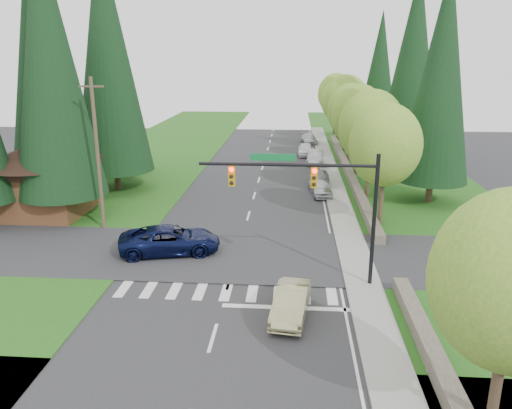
# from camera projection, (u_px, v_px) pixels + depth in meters

# --- Properties ---
(ground) EXTENTS (120.00, 120.00, 0.00)m
(ground) POSITION_uv_depth(u_px,v_px,m) (216.00, 325.00, 21.66)
(ground) COLOR #28282B
(ground) RESTS_ON ground
(grass_east) EXTENTS (14.00, 110.00, 0.06)m
(grass_east) POSITION_uv_depth(u_px,v_px,m) (415.00, 202.00, 39.82)
(grass_east) COLOR #245215
(grass_east) RESTS_ON ground
(grass_west) EXTENTS (14.00, 110.00, 0.06)m
(grass_west) POSITION_uv_depth(u_px,v_px,m) (99.00, 195.00, 41.69)
(grass_west) COLOR #245215
(grass_west) RESTS_ON ground
(cross_street) EXTENTS (120.00, 8.00, 0.10)m
(cross_street) POSITION_uv_depth(u_px,v_px,m) (237.00, 255.00, 29.30)
(cross_street) COLOR #28282B
(cross_street) RESTS_ON ground
(sidewalk_east) EXTENTS (1.80, 80.00, 0.13)m
(sidewalk_east) POSITION_uv_depth(u_px,v_px,m) (336.00, 193.00, 42.16)
(sidewalk_east) COLOR gray
(sidewalk_east) RESTS_ON ground
(curb_east) EXTENTS (0.20, 80.00, 0.13)m
(curb_east) POSITION_uv_depth(u_px,v_px,m) (326.00, 193.00, 42.22)
(curb_east) COLOR gray
(curb_east) RESTS_ON ground
(stone_wall_south) EXTENTS (0.70, 14.00, 0.70)m
(stone_wall_south) POSITION_uv_depth(u_px,v_px,m) (439.00, 369.00, 18.07)
(stone_wall_south) COLOR #4C4438
(stone_wall_south) RESTS_ON ground
(stone_wall_north) EXTENTS (0.70, 40.00, 0.70)m
(stone_wall_north) POSITION_uv_depth(u_px,v_px,m) (347.00, 170.00, 49.60)
(stone_wall_north) COLOR #4C4438
(stone_wall_north) RESTS_ON ground
(traffic_signal) EXTENTS (8.70, 0.37, 6.80)m
(traffic_signal) POSITION_uv_depth(u_px,v_px,m) (317.00, 190.00, 24.21)
(traffic_signal) COLOR black
(traffic_signal) RESTS_ON ground
(brown_building) EXTENTS (8.40, 8.40, 5.40)m
(brown_building) POSITION_uv_depth(u_px,v_px,m) (42.00, 172.00, 36.17)
(brown_building) COLOR #4C2D19
(brown_building) RESTS_ON ground
(utility_pole) EXTENTS (1.60, 0.24, 10.00)m
(utility_pole) POSITION_uv_depth(u_px,v_px,m) (98.00, 154.00, 32.33)
(utility_pole) COLOR #473828
(utility_pole) RESTS_ON ground
(decid_tree_0) EXTENTS (4.80, 4.80, 8.37)m
(decid_tree_0) POSITION_uv_depth(u_px,v_px,m) (385.00, 145.00, 32.77)
(decid_tree_0) COLOR #38281C
(decid_tree_0) RESTS_ON ground
(decid_tree_1) EXTENTS (5.20, 5.20, 8.80)m
(decid_tree_1) POSITION_uv_depth(u_px,v_px,m) (371.00, 127.00, 39.39)
(decid_tree_1) COLOR #38281C
(decid_tree_1) RESTS_ON ground
(decid_tree_2) EXTENTS (5.00, 5.00, 8.82)m
(decid_tree_2) POSITION_uv_depth(u_px,v_px,m) (358.00, 116.00, 46.06)
(decid_tree_2) COLOR #38281C
(decid_tree_2) RESTS_ON ground
(decid_tree_3) EXTENTS (5.00, 5.00, 8.55)m
(decid_tree_3) POSITION_uv_depth(u_px,v_px,m) (351.00, 110.00, 52.81)
(decid_tree_3) COLOR #38281C
(decid_tree_3) RESTS_ON ground
(decid_tree_4) EXTENTS (5.40, 5.40, 9.18)m
(decid_tree_4) POSITION_uv_depth(u_px,v_px,m) (346.00, 101.00, 59.38)
(decid_tree_4) COLOR #38281C
(decid_tree_4) RESTS_ON ground
(decid_tree_5) EXTENTS (4.80, 4.80, 8.30)m
(decid_tree_5) POSITION_uv_depth(u_px,v_px,m) (339.00, 100.00, 66.23)
(decid_tree_5) COLOR #38281C
(decid_tree_5) RESTS_ON ground
(decid_tree_6) EXTENTS (5.20, 5.20, 8.86)m
(decid_tree_6) POSITION_uv_depth(u_px,v_px,m) (336.00, 94.00, 72.82)
(decid_tree_6) COLOR #38281C
(decid_tree_6) RESTS_ON ground
(conifer_w_a) EXTENTS (6.12, 6.12, 19.80)m
(conifer_w_a) POSITION_uv_depth(u_px,v_px,m) (50.00, 63.00, 32.87)
(conifer_w_a) COLOR #38281C
(conifer_w_a) RESTS_ON ground
(conifer_w_b) EXTENTS (5.44, 5.44, 17.80)m
(conifer_w_b) POSITION_uv_depth(u_px,v_px,m) (38.00, 76.00, 37.20)
(conifer_w_b) COLOR #38281C
(conifer_w_b) RESTS_ON ground
(conifer_w_c) EXTENTS (6.46, 6.46, 20.80)m
(conifer_w_c) POSITION_uv_depth(u_px,v_px,m) (107.00, 55.00, 40.30)
(conifer_w_c) COLOR #38281C
(conifer_w_c) RESTS_ON ground
(conifer_w_e) EXTENTS (5.78, 5.78, 18.80)m
(conifer_w_e) POSITION_uv_depth(u_px,v_px,m) (111.00, 66.00, 46.46)
(conifer_w_e) COLOR #38281C
(conifer_w_e) RESTS_ON ground
(conifer_e_a) EXTENTS (5.44, 5.44, 17.80)m
(conifer_e_a) POSITION_uv_depth(u_px,v_px,m) (441.00, 76.00, 36.95)
(conifer_e_a) COLOR #38281C
(conifer_e_a) RESTS_ON ground
(conifer_e_b) EXTENTS (6.12, 6.12, 19.80)m
(conifer_e_b) POSITION_uv_depth(u_px,v_px,m) (413.00, 60.00, 49.97)
(conifer_e_b) COLOR #38281C
(conifer_e_b) RESTS_ON ground
(conifer_e_c) EXTENTS (5.10, 5.10, 16.80)m
(conifer_e_c) POSITION_uv_depth(u_px,v_px,m) (379.00, 71.00, 63.85)
(conifer_e_c) COLOR #38281C
(conifer_e_c) RESTS_ON ground
(sedan_champagne) EXTENTS (1.93, 4.21, 1.34)m
(sedan_champagne) POSITION_uv_depth(u_px,v_px,m) (291.00, 302.00, 22.25)
(sedan_champagne) COLOR tan
(sedan_champagne) RESTS_ON ground
(suv_navy) EXTENTS (6.33, 3.96, 1.63)m
(suv_navy) POSITION_uv_depth(u_px,v_px,m) (170.00, 240.00, 29.39)
(suv_navy) COLOR #0B1137
(suv_navy) RESTS_ON ground
(parked_car_a) EXTENTS (1.80, 3.96, 1.32)m
(parked_car_a) POSITION_uv_depth(u_px,v_px,m) (322.00, 188.00, 41.58)
(parked_car_a) COLOR silver
(parked_car_a) RESTS_ON ground
(parked_car_b) EXTENTS (2.08, 4.46, 1.26)m
(parked_car_b) POSITION_uv_depth(u_px,v_px,m) (319.00, 178.00, 44.92)
(parked_car_b) COLOR gray
(parked_car_b) RESTS_ON ground
(parked_car_c) EXTENTS (1.99, 4.44, 1.42)m
(parked_car_c) POSITION_uv_depth(u_px,v_px,m) (315.00, 157.00, 53.88)
(parked_car_c) COLOR #A1A1A6
(parked_car_c) RESTS_ON ground
(parked_car_d) EXTENTS (1.71, 4.23, 1.44)m
(parked_car_d) POSITION_uv_depth(u_px,v_px,m) (305.00, 149.00, 58.24)
(parked_car_d) COLOR white
(parked_car_d) RESTS_ON ground
(parked_car_e) EXTENTS (2.33, 4.66, 1.30)m
(parked_car_e) POSITION_uv_depth(u_px,v_px,m) (309.00, 139.00, 65.93)
(parked_car_e) COLOR #AEAEB3
(parked_car_e) RESTS_ON ground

